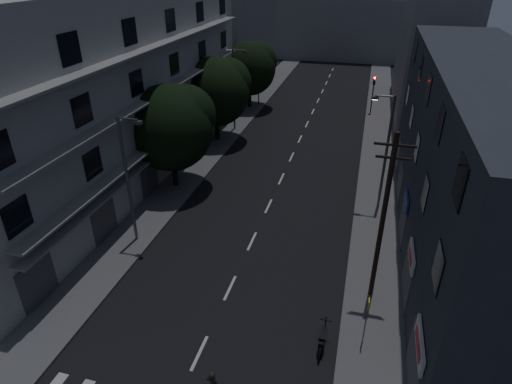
% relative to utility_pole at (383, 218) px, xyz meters
% --- Properties ---
extents(ground, '(160.00, 160.00, 0.00)m').
position_rel_utility_pole_xyz_m(ground, '(-7.33, 17.21, -4.87)').
color(ground, black).
rests_on(ground, ground).
extents(sidewalk_left, '(3.00, 90.00, 0.15)m').
position_rel_utility_pole_xyz_m(sidewalk_left, '(-14.83, 17.21, -4.79)').
color(sidewalk_left, '#565659').
rests_on(sidewalk_left, ground).
extents(sidewalk_right, '(3.00, 90.00, 0.15)m').
position_rel_utility_pole_xyz_m(sidewalk_right, '(0.17, 17.21, -4.79)').
color(sidewalk_right, '#565659').
rests_on(sidewalk_right, ground).
extents(lane_markings, '(0.15, 60.50, 0.01)m').
position_rel_utility_pole_xyz_m(lane_markings, '(-7.33, 23.46, -4.86)').
color(lane_markings, beige).
rests_on(lane_markings, ground).
extents(building_left, '(7.00, 36.00, 14.00)m').
position_rel_utility_pole_xyz_m(building_left, '(-19.31, 10.21, 2.13)').
color(building_left, '#A7A6A2').
rests_on(building_left, ground).
extents(building_right, '(6.19, 28.00, 11.00)m').
position_rel_utility_pole_xyz_m(building_right, '(4.66, 6.21, 0.63)').
color(building_right, '#282E37').
rests_on(building_right, ground).
extents(building_far_left, '(6.00, 20.00, 16.00)m').
position_rel_utility_pole_xyz_m(building_far_left, '(-19.33, 40.21, 3.13)').
color(building_far_left, slate).
rests_on(building_far_left, ground).
extents(building_far_right, '(6.00, 20.00, 13.00)m').
position_rel_utility_pole_xyz_m(building_far_right, '(4.67, 34.21, 1.63)').
color(building_far_right, slate).
rests_on(building_far_right, ground).
extents(building_far_end, '(24.00, 8.00, 10.00)m').
position_rel_utility_pole_xyz_m(building_far_end, '(-7.33, 62.21, 0.13)').
color(building_far_end, slate).
rests_on(building_far_end, ground).
extents(tree_near, '(6.35, 6.35, 7.83)m').
position_rel_utility_pole_xyz_m(tree_near, '(-14.97, 8.92, 0.18)').
color(tree_near, black).
rests_on(tree_near, sidewalk_left).
extents(tree_mid, '(6.35, 6.35, 7.81)m').
position_rel_utility_pole_xyz_m(tree_mid, '(-15.03, 18.91, 0.16)').
color(tree_mid, black).
rests_on(tree_mid, sidewalk_left).
extents(tree_far, '(6.05, 6.05, 7.48)m').
position_rel_utility_pole_xyz_m(tree_far, '(-14.80, 29.76, -0.03)').
color(tree_far, black).
rests_on(tree_far, sidewalk_left).
extents(traffic_signal_far_right, '(0.28, 0.37, 4.10)m').
position_rel_utility_pole_xyz_m(traffic_signal_far_right, '(-0.86, 31.02, -1.77)').
color(traffic_signal_far_right, black).
rests_on(traffic_signal_far_right, sidewalk_right).
extents(traffic_signal_far_left, '(0.28, 0.37, 4.10)m').
position_rel_utility_pole_xyz_m(traffic_signal_far_left, '(-14.01, 30.69, -1.77)').
color(traffic_signal_far_left, black).
rests_on(traffic_signal_far_left, sidewalk_left).
extents(street_lamp_left_near, '(1.51, 0.25, 8.00)m').
position_rel_utility_pole_xyz_m(street_lamp_left_near, '(-14.25, 1.45, -0.27)').
color(street_lamp_left_near, '#5C5E63').
rests_on(street_lamp_left_near, sidewalk_left).
extents(street_lamp_right, '(1.51, 0.25, 8.00)m').
position_rel_utility_pole_xyz_m(street_lamp_right, '(0.15, 9.49, -0.27)').
color(street_lamp_right, '#515458').
rests_on(street_lamp_right, sidewalk_right).
extents(street_lamp_left_far, '(1.51, 0.25, 8.00)m').
position_rel_utility_pole_xyz_m(street_lamp_left_far, '(-14.22, 22.07, -0.27)').
color(street_lamp_left_far, '#525659').
rests_on(street_lamp_left_far, sidewalk_left).
extents(utility_pole, '(1.80, 0.24, 9.00)m').
position_rel_utility_pole_xyz_m(utility_pole, '(0.00, 0.00, 0.00)').
color(utility_pole, black).
rests_on(utility_pole, sidewalk_right).
extents(bus_stop_sign, '(0.06, 0.35, 2.52)m').
position_rel_utility_pole_xyz_m(bus_stop_sign, '(-0.27, -3.38, -2.98)').
color(bus_stop_sign, '#595B60').
rests_on(bus_stop_sign, sidewalk_right).
extents(motorcycle, '(0.56, 1.94, 1.24)m').
position_rel_utility_pole_xyz_m(motorcycle, '(-2.03, -4.07, -4.38)').
color(motorcycle, black).
rests_on(motorcycle, ground).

